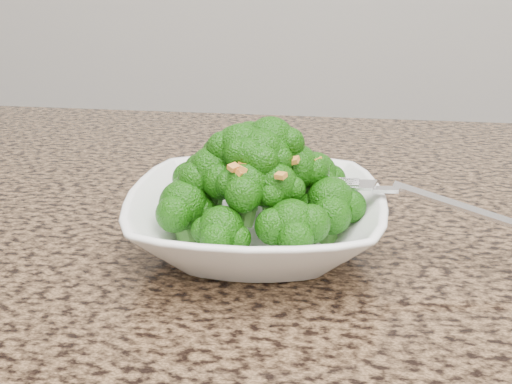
# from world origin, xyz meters

# --- Properties ---
(granite_counter) EXTENTS (1.64, 1.04, 0.03)m
(granite_counter) POSITION_xyz_m (0.00, 0.30, 0.89)
(granite_counter) COLOR brown
(granite_counter) RESTS_ON cabinet
(bowl) EXTENTS (0.22, 0.22, 0.05)m
(bowl) POSITION_xyz_m (-0.13, 0.37, 0.93)
(bowl) COLOR white
(bowl) RESTS_ON granite_counter
(broccoli_pile) EXTENTS (0.18, 0.18, 0.07)m
(broccoli_pile) POSITION_xyz_m (-0.13, 0.37, 0.99)
(broccoli_pile) COLOR #195D0A
(broccoli_pile) RESTS_ON bowl
(garlic_topping) EXTENTS (0.11, 0.11, 0.01)m
(garlic_topping) POSITION_xyz_m (-0.13, 0.37, 1.03)
(garlic_topping) COLOR gold
(garlic_topping) RESTS_ON broccoli_pile
(fork) EXTENTS (0.17, 0.06, 0.01)m
(fork) POSITION_xyz_m (-0.02, 0.38, 0.96)
(fork) COLOR silver
(fork) RESTS_ON bowl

